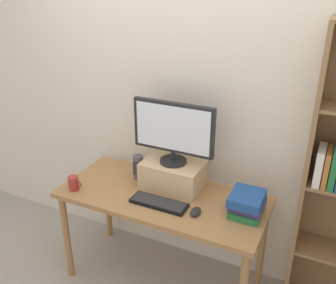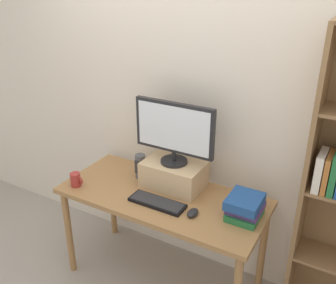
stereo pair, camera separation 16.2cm
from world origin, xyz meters
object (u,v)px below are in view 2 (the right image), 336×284
object	(u,v)px
computer_monitor	(174,131)
book_stack	(245,207)
riser_box	(174,174)
coffee_mug	(76,180)
desk	(162,205)
computer_mouse	(193,213)
keyboard	(157,202)
desk_speaker	(140,166)

from	to	relation	value
computer_monitor	book_stack	world-z (taller)	computer_monitor
riser_box	coffee_mug	size ratio (longest dim) A/B	3.99
book_stack	computer_monitor	bearing A→B (deg)	169.47
riser_box	coffee_mug	distance (m)	0.71
desk	computer_monitor	distance (m)	0.54
desk	computer_mouse	world-z (taller)	computer_mouse
keyboard	desk_speaker	xyz separation A→B (m)	(-0.30, 0.25, 0.08)
desk_speaker	desk	bearing A→B (deg)	-25.86
desk_speaker	coffee_mug	bearing A→B (deg)	-134.92
desk	riser_box	xyz separation A→B (m)	(0.01, 0.14, 0.18)
computer_mouse	desk_speaker	distance (m)	0.61
desk_speaker	computer_mouse	bearing A→B (deg)	-23.46
riser_box	book_stack	xyz separation A→B (m)	(0.57, -0.11, -0.02)
computer_mouse	desk_speaker	size ratio (longest dim) A/B	0.55
riser_box	computer_mouse	size ratio (longest dim) A/B	4.10
desk	riser_box	bearing A→B (deg)	84.19
desk	book_stack	world-z (taller)	book_stack
keyboard	computer_mouse	size ratio (longest dim) A/B	3.75
riser_box	coffee_mug	world-z (taller)	riser_box
computer_mouse	book_stack	world-z (taller)	book_stack
riser_box	keyboard	distance (m)	0.27
computer_monitor	coffee_mug	size ratio (longest dim) A/B	5.52
keyboard	desk_speaker	bearing A→B (deg)	140.22
keyboard	riser_box	bearing A→B (deg)	93.63
coffee_mug	computer_mouse	bearing A→B (deg)	6.04
riser_box	desk	bearing A→B (deg)	-95.81
riser_box	computer_mouse	world-z (taller)	riser_box
book_stack	coffee_mug	bearing A→B (deg)	-168.46
computer_mouse	keyboard	bearing A→B (deg)	-178.94
computer_monitor	keyboard	world-z (taller)	computer_monitor
riser_box	computer_mouse	xyz separation A→B (m)	(0.28, -0.26, -0.08)
riser_box	desk_speaker	xyz separation A→B (m)	(-0.28, -0.01, -0.00)
computer_monitor	computer_mouse	world-z (taller)	computer_monitor
keyboard	book_stack	size ratio (longest dim) A/B	1.62
desk	book_stack	xyz separation A→B (m)	(0.58, 0.03, 0.16)
riser_box	book_stack	distance (m)	0.58
computer_monitor	coffee_mug	world-z (taller)	computer_monitor
desk	computer_mouse	distance (m)	0.33
computer_monitor	computer_mouse	bearing A→B (deg)	-42.33
desk_speaker	computer_monitor	bearing A→B (deg)	2.23
computer_monitor	book_stack	distance (m)	0.68
coffee_mug	riser_box	bearing A→B (deg)	29.54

